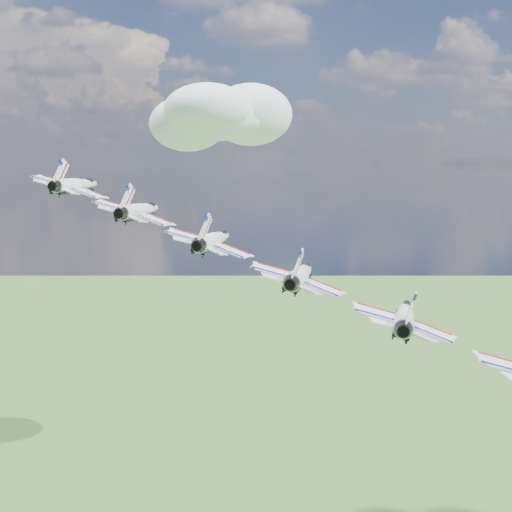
{
  "coord_description": "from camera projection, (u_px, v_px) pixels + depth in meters",
  "views": [
    {
      "loc": [
        -1.49,
        -101.57,
        155.67
      ],
      "look_at": [
        11.51,
        -22.57,
        145.33
      ],
      "focal_mm": 50.0,
      "sensor_mm": 36.0,
      "label": 1
    }
  ],
  "objects": [
    {
      "name": "jet_1",
      "position": [
        141.0,
        210.0,
        90.98
      ],
      "size": [
        15.38,
        17.54,
        7.03
      ],
      "primitive_type": null,
      "rotation": [
        0.0,
        0.29,
        -0.38
      ],
      "color": "silver"
    },
    {
      "name": "jet_0",
      "position": [
        78.0,
        185.0,
        97.82
      ],
      "size": [
        15.38,
        17.54,
        7.03
      ],
      "primitive_type": null,
      "rotation": [
        0.0,
        0.29,
        -0.38
      ],
      "color": "white"
    },
    {
      "name": "jet_2",
      "position": [
        215.0,
        239.0,
        84.15
      ],
      "size": [
        15.38,
        17.54,
        7.03
      ],
      "primitive_type": null,
      "rotation": [
        0.0,
        0.29,
        -0.38
      ],
      "color": "white"
    },
    {
      "name": "jet_3",
      "position": [
        301.0,
        274.0,
        77.31
      ],
      "size": [
        15.38,
        17.54,
        7.03
      ],
      "primitive_type": null,
      "rotation": [
        0.0,
        0.29,
        -0.38
      ],
      "color": "white"
    },
    {
      "name": "jet_4",
      "position": [
        405.0,
        315.0,
        70.47
      ],
      "size": [
        15.38,
        17.54,
        7.03
      ],
      "primitive_type": null,
      "rotation": [
        0.0,
        0.29,
        -0.38
      ],
      "color": "white"
    },
    {
      "name": "cloud_far",
      "position": [
        224.0,
        116.0,
        327.05
      ],
      "size": [
        56.68,
        44.53,
        22.27
      ],
      "primitive_type": "ellipsoid",
      "color": "white"
    }
  ]
}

